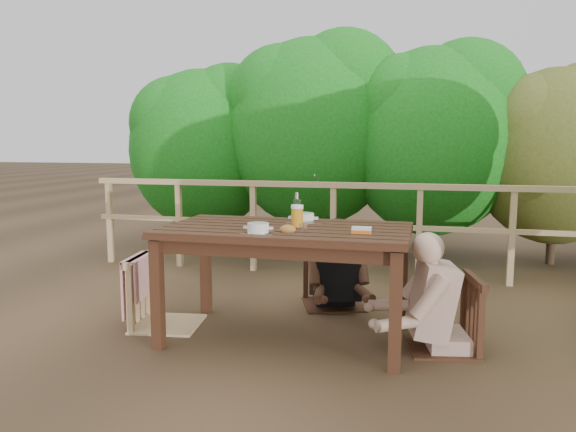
% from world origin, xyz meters
% --- Properties ---
extents(ground, '(60.00, 60.00, 0.00)m').
position_xyz_m(ground, '(0.00, 0.00, 0.00)').
color(ground, brown).
rests_on(ground, ground).
extents(table, '(1.75, 0.99, 0.81)m').
position_xyz_m(table, '(0.00, 0.00, 0.41)').
color(table, '#351D11').
rests_on(table, ground).
extents(chair_left, '(0.59, 0.59, 1.04)m').
position_xyz_m(chair_left, '(-0.97, 0.04, 0.52)').
color(chair_left, tan).
rests_on(chair_left, ground).
extents(chair_far, '(0.65, 0.65, 1.03)m').
position_xyz_m(chair_far, '(0.20, 0.89, 0.51)').
color(chair_far, '#351D11').
rests_on(chair_far, ground).
extents(chair_right, '(0.57, 0.57, 0.97)m').
position_xyz_m(chair_right, '(1.11, 0.07, 0.49)').
color(chair_right, '#351D11').
rests_on(chair_right, ground).
extents(woman, '(0.66, 0.72, 1.21)m').
position_xyz_m(woman, '(0.20, 0.91, 0.60)').
color(woman, black).
rests_on(woman, ground).
extents(diner_right, '(0.76, 0.66, 1.35)m').
position_xyz_m(diner_right, '(1.14, 0.07, 0.68)').
color(diner_right, tan).
rests_on(diner_right, ground).
extents(railing, '(5.60, 0.10, 1.01)m').
position_xyz_m(railing, '(0.00, 2.00, 0.51)').
color(railing, tan).
rests_on(railing, ground).
extents(hedge_row, '(6.60, 1.60, 3.80)m').
position_xyz_m(hedge_row, '(0.40, 3.20, 1.90)').
color(hedge_row, '#166616').
rests_on(hedge_row, ground).
extents(soup_near, '(0.25, 0.25, 0.08)m').
position_xyz_m(soup_near, '(-0.12, -0.30, 0.85)').
color(soup_near, silver).
rests_on(soup_near, table).
extents(soup_far, '(0.27, 0.27, 0.09)m').
position_xyz_m(soup_far, '(0.08, 0.22, 0.86)').
color(soup_far, white).
rests_on(soup_far, table).
extents(bread_roll, '(0.11, 0.09, 0.07)m').
position_xyz_m(bread_roll, '(0.07, -0.22, 0.84)').
color(bread_roll, '#A97238').
rests_on(bread_roll, table).
extents(beer_glass, '(0.09, 0.09, 0.17)m').
position_xyz_m(beer_glass, '(0.07, 0.03, 0.90)').
color(beer_glass, orange).
rests_on(beer_glass, table).
extents(bottle, '(0.06, 0.06, 0.25)m').
position_xyz_m(bottle, '(0.04, 0.16, 0.94)').
color(bottle, white).
rests_on(bottle, table).
extents(tumbler, '(0.06, 0.06, 0.07)m').
position_xyz_m(tumbler, '(0.17, -0.16, 0.85)').
color(tumbler, silver).
rests_on(tumbler, table).
extents(butter_tub, '(0.14, 0.10, 0.06)m').
position_xyz_m(butter_tub, '(0.56, -0.14, 0.84)').
color(butter_tub, white).
rests_on(butter_tub, table).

